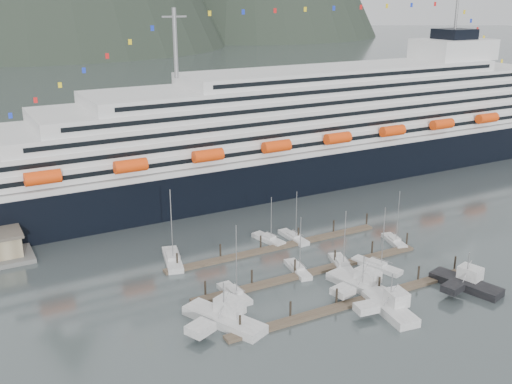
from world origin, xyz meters
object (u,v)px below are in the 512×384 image
at_px(sailboat_c, 342,265).
at_px(sailboat_a, 234,294).
at_px(sailboat_g, 293,238).
at_px(trawler_c, 362,285).
at_px(trawler_b, 389,307).
at_px(sailboat_e, 173,260).
at_px(sailboat_h, 394,241).
at_px(trawler_a, 223,319).
at_px(trawler_d, 465,283).
at_px(sailboat_b, 298,270).
at_px(sailboat_d, 377,266).
at_px(cruise_ship, 314,135).
at_px(sailboat_f, 268,240).

bearing_deg(sailboat_c, sailboat_a, 109.92).
xyz_separation_m(sailboat_g, trawler_c, (-1.64, -25.13, 0.52)).
bearing_deg(trawler_b, sailboat_c, -3.28).
xyz_separation_m(sailboat_e, sailboat_h, (43.86, -13.28, -0.05)).
distance_m(trawler_a, trawler_d, 43.72).
bearing_deg(sailboat_g, sailboat_b, 149.33).
relative_size(trawler_a, trawler_d, 1.13).
bearing_deg(sailboat_h, sailboat_g, 70.13).
height_order(sailboat_b, sailboat_d, sailboat_d).
distance_m(sailboat_g, trawler_d, 36.37).
xyz_separation_m(sailboat_a, sailboat_g, (22.22, 16.51, -0.04)).
bearing_deg(trawler_c, trawler_d, -129.05).
height_order(sailboat_d, trawler_c, sailboat_d).
bearing_deg(sailboat_h, trawler_a, 119.23).
relative_size(sailboat_c, trawler_a, 0.82).
bearing_deg(trawler_c, sailboat_g, -16.85).
relative_size(cruise_ship, trawler_c, 14.65).
xyz_separation_m(cruise_ship, trawler_a, (-57.18, -60.36, -11.06)).
height_order(sailboat_f, trawler_d, sailboat_f).
relative_size(sailboat_a, sailboat_d, 1.08).
xyz_separation_m(sailboat_g, sailboat_h, (17.34, -11.72, 0.01)).
distance_m(sailboat_d, sailboat_f, 23.95).
distance_m(sailboat_b, trawler_a, 22.75).
relative_size(sailboat_c, trawler_c, 0.84).
bearing_deg(sailboat_b, trawler_a, 125.84).
relative_size(sailboat_d, sailboat_f, 1.23).
distance_m(sailboat_c, trawler_c, 9.52).
distance_m(sailboat_a, sailboat_f, 24.82).
distance_m(sailboat_b, sailboat_h, 24.93).
distance_m(sailboat_e, trawler_a, 25.45).
relative_size(sailboat_g, trawler_a, 0.76).
bearing_deg(sailboat_d, trawler_b, 130.26).
bearing_deg(trawler_c, trawler_a, 74.10).
bearing_deg(trawler_c, sailboat_f, -5.53).
height_order(sailboat_e, trawler_b, sailboat_e).
distance_m(sailboat_e, sailboat_g, 26.57).
bearing_deg(sailboat_e, trawler_b, -131.77).
relative_size(sailboat_e, sailboat_g, 1.40).
bearing_deg(cruise_ship, sailboat_a, -134.22).
distance_m(sailboat_c, sailboat_d, 6.55).
bearing_deg(sailboat_b, sailboat_a, 110.24).
bearing_deg(trawler_a, cruise_ship, -67.44).
bearing_deg(sailboat_a, trawler_c, -115.67).
distance_m(trawler_b, trawler_d, 17.50).
distance_m(trawler_b, trawler_c, 8.35).
xyz_separation_m(cruise_ship, trawler_d, (-14.46, -69.68, -11.10)).
distance_m(sailboat_a, sailboat_e, 18.57).
bearing_deg(sailboat_a, sailboat_g, -56.33).
xyz_separation_m(sailboat_d, sailboat_h, (11.00, 7.71, -0.00)).
xyz_separation_m(sailboat_g, trawler_d, (14.91, -33.17, 0.55)).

